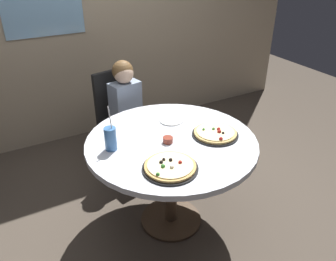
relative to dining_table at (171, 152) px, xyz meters
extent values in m
plane|color=#4C4238|center=(0.00, 0.00, -0.65)|extent=(8.00, 8.00, 0.00)
cube|color=tan|center=(0.00, 1.78, 0.80)|extent=(5.20, 0.12, 2.90)
cylinder|color=silver|center=(0.00, 0.00, 0.08)|extent=(1.20, 1.20, 0.04)
cylinder|color=#4C3826|center=(0.00, 0.00, -0.29)|extent=(0.09, 0.09, 0.69)
cylinder|color=#4C3826|center=(0.00, 0.00, -0.64)|extent=(0.48, 0.48, 0.02)
cube|color=black|center=(0.00, 0.86, -0.22)|extent=(0.48, 0.48, 0.04)
cube|color=black|center=(-0.04, 1.04, 0.04)|extent=(0.40, 0.13, 0.52)
cylinder|color=black|center=(-0.13, 0.66, -0.45)|extent=(0.04, 0.04, 0.41)
cylinder|color=black|center=(0.20, 0.73, -0.45)|extent=(0.04, 0.04, 0.41)
cylinder|color=black|center=(-0.20, 0.99, -0.45)|extent=(0.04, 0.04, 0.41)
cylinder|color=black|center=(0.13, 1.06, -0.45)|extent=(0.04, 0.04, 0.41)
cube|color=#3F4766|center=(0.03, 0.71, -0.43)|extent=(0.30, 0.36, 0.45)
cube|color=#8C9EB7|center=(0.00, 0.84, 0.02)|extent=(0.29, 0.21, 0.44)
sphere|color=beige|center=(0.00, 0.84, 0.32)|extent=(0.17, 0.17, 0.17)
sphere|color=brown|center=(0.00, 0.86, 0.34)|extent=(0.18, 0.18, 0.18)
cylinder|color=black|center=(0.31, -0.09, 0.11)|extent=(0.33, 0.33, 0.01)
cylinder|color=#D8B266|center=(0.31, -0.09, 0.12)|extent=(0.30, 0.30, 0.02)
cylinder|color=beige|center=(0.31, -0.09, 0.13)|extent=(0.27, 0.27, 0.01)
sphere|color=#387F33|center=(0.24, -0.04, 0.14)|extent=(0.02, 0.02, 0.02)
sphere|color=#387F33|center=(0.31, -0.07, 0.14)|extent=(0.02, 0.02, 0.02)
sphere|color=#B2231E|center=(0.27, -0.21, 0.14)|extent=(0.03, 0.03, 0.03)
sphere|color=#B2231E|center=(0.34, -0.09, 0.14)|extent=(0.03, 0.03, 0.03)
sphere|color=black|center=(0.33, -0.15, 0.14)|extent=(0.02, 0.02, 0.02)
sphere|color=#B2231E|center=(0.32, -0.12, 0.14)|extent=(0.03, 0.03, 0.03)
cylinder|color=black|center=(-0.18, -0.30, 0.11)|extent=(0.34, 0.34, 0.01)
cylinder|color=tan|center=(-0.18, -0.30, 0.12)|extent=(0.32, 0.32, 0.02)
cylinder|color=beige|center=(-0.18, -0.30, 0.13)|extent=(0.28, 0.28, 0.01)
sphere|color=#B2231E|center=(-0.12, -0.31, 0.14)|extent=(0.02, 0.02, 0.02)
sphere|color=black|center=(-0.19, -0.24, 0.14)|extent=(0.02, 0.02, 0.02)
sphere|color=#387F33|center=(-0.23, -0.30, 0.14)|extent=(0.03, 0.03, 0.03)
sphere|color=#387F33|center=(-0.29, -0.36, 0.14)|extent=(0.02, 0.02, 0.02)
sphere|color=beige|center=(-0.18, -0.33, 0.14)|extent=(0.02, 0.02, 0.02)
sphere|color=black|center=(-0.22, -0.26, 0.14)|extent=(0.02, 0.02, 0.02)
sphere|color=black|center=(-0.15, -0.26, 0.14)|extent=(0.02, 0.02, 0.02)
cylinder|color=#3F72B2|center=(-0.41, 0.09, 0.18)|extent=(0.08, 0.08, 0.16)
cylinder|color=white|center=(-0.40, 0.09, 0.30)|extent=(0.01, 0.05, 0.22)
cylinder|color=brown|center=(-0.04, -0.02, 0.12)|extent=(0.07, 0.07, 0.04)
cylinder|color=white|center=(0.14, 0.25, 0.10)|extent=(0.18, 0.18, 0.01)
camera|label=1|loc=(-0.99, -1.75, 1.30)|focal=35.91mm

